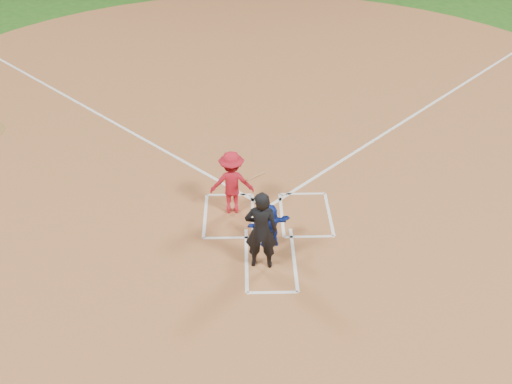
{
  "coord_description": "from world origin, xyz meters",
  "views": [
    {
      "loc": [
        -0.56,
        -11.67,
        8.78
      ],
      "look_at": [
        -0.3,
        -0.4,
        1.0
      ],
      "focal_mm": 40.0,
      "sensor_mm": 36.0,
      "label": 1
    }
  ],
  "objects_px": {
    "home_plate": "(267,214)",
    "catcher": "(270,226)",
    "batter_at_plate": "(232,183)",
    "umpire": "(261,230)"
  },
  "relations": [
    {
      "from": "home_plate",
      "to": "catcher",
      "type": "bearing_deg",
      "value": 90.93
    },
    {
      "from": "home_plate",
      "to": "catcher",
      "type": "distance_m",
      "value": 1.32
    },
    {
      "from": "home_plate",
      "to": "umpire",
      "type": "height_order",
      "value": "umpire"
    },
    {
      "from": "home_plate",
      "to": "batter_at_plate",
      "type": "xyz_separation_m",
      "value": [
        -0.89,
        0.2,
        0.85
      ]
    },
    {
      "from": "catcher",
      "to": "umpire",
      "type": "xyz_separation_m",
      "value": [
        -0.24,
        -0.69,
        0.42
      ]
    },
    {
      "from": "home_plate",
      "to": "umpire",
      "type": "bearing_deg",
      "value": 83.32
    },
    {
      "from": "umpire",
      "to": "batter_at_plate",
      "type": "xyz_separation_m",
      "value": [
        -0.67,
        2.09,
        -0.14
      ]
    },
    {
      "from": "catcher",
      "to": "batter_at_plate",
      "type": "relative_size",
      "value": 0.67
    },
    {
      "from": "catcher",
      "to": "batter_at_plate",
      "type": "xyz_separation_m",
      "value": [
        -0.91,
        1.4,
        0.29
      ]
    },
    {
      "from": "umpire",
      "to": "batter_at_plate",
      "type": "height_order",
      "value": "umpire"
    }
  ]
}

